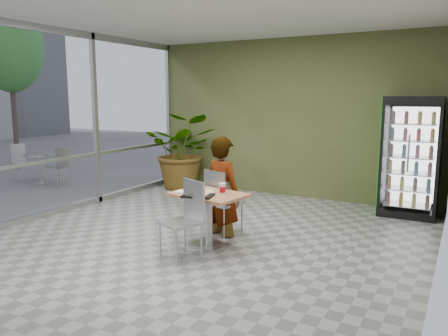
{
  "coord_description": "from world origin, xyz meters",
  "views": [
    {
      "loc": [
        3.21,
        -4.92,
        2.04
      ],
      "look_at": [
        0.12,
        0.6,
        1.0
      ],
      "focal_mm": 35.0,
      "sensor_mm": 36.0,
      "label": 1
    }
  ],
  "objects_px": {
    "chair_far": "(220,197)",
    "chair_near": "(187,213)",
    "beverage_fridge": "(410,157)",
    "dining_table": "(209,209)",
    "cafeteria_tray": "(198,196)",
    "seated_woman": "(223,196)",
    "soda_cup": "(223,189)",
    "potted_plant": "(183,151)"
  },
  "relations": [
    {
      "from": "potted_plant",
      "to": "soda_cup",
      "type": "bearing_deg",
      "value": -48.15
    },
    {
      "from": "soda_cup",
      "to": "beverage_fridge",
      "type": "distance_m",
      "value": 3.62
    },
    {
      "from": "beverage_fridge",
      "to": "dining_table",
      "type": "bearing_deg",
      "value": -126.2
    },
    {
      "from": "beverage_fridge",
      "to": "chair_near",
      "type": "bearing_deg",
      "value": -122.87
    },
    {
      "from": "chair_far",
      "to": "potted_plant",
      "type": "height_order",
      "value": "potted_plant"
    },
    {
      "from": "seated_woman",
      "to": "cafeteria_tray",
      "type": "bearing_deg",
      "value": 113.59
    },
    {
      "from": "cafeteria_tray",
      "to": "potted_plant",
      "type": "xyz_separation_m",
      "value": [
        -2.48,
        3.28,
        0.08
      ]
    },
    {
      "from": "chair_near",
      "to": "seated_woman",
      "type": "relative_size",
      "value": 0.56
    },
    {
      "from": "cafeteria_tray",
      "to": "chair_near",
      "type": "bearing_deg",
      "value": -94.19
    },
    {
      "from": "chair_near",
      "to": "beverage_fridge",
      "type": "bearing_deg",
      "value": 80.29
    },
    {
      "from": "chair_far",
      "to": "seated_woman",
      "type": "height_order",
      "value": "seated_woman"
    },
    {
      "from": "dining_table",
      "to": "potted_plant",
      "type": "bearing_deg",
      "value": 129.43
    },
    {
      "from": "chair_far",
      "to": "soda_cup",
      "type": "relative_size",
      "value": 6.4
    },
    {
      "from": "seated_woman",
      "to": "beverage_fridge",
      "type": "xyz_separation_m",
      "value": [
        2.28,
        2.48,
        0.44
      ]
    },
    {
      "from": "dining_table",
      "to": "beverage_fridge",
      "type": "xyz_separation_m",
      "value": [
        2.17,
        3.06,
        0.49
      ]
    },
    {
      "from": "seated_woman",
      "to": "cafeteria_tray",
      "type": "relative_size",
      "value": 4.51
    },
    {
      "from": "cafeteria_tray",
      "to": "chair_far",
      "type": "bearing_deg",
      "value": 98.71
    },
    {
      "from": "dining_table",
      "to": "seated_woman",
      "type": "relative_size",
      "value": 0.6
    },
    {
      "from": "dining_table",
      "to": "chair_near",
      "type": "height_order",
      "value": "chair_near"
    },
    {
      "from": "chair_far",
      "to": "cafeteria_tray",
      "type": "relative_size",
      "value": 2.48
    },
    {
      "from": "seated_woman",
      "to": "beverage_fridge",
      "type": "distance_m",
      "value": 3.4
    },
    {
      "from": "soda_cup",
      "to": "dining_table",
      "type": "bearing_deg",
      "value": -171.76
    },
    {
      "from": "chair_far",
      "to": "seated_woman",
      "type": "xyz_separation_m",
      "value": [
        0.03,
        0.05,
        0.01
      ]
    },
    {
      "from": "dining_table",
      "to": "cafeteria_tray",
      "type": "height_order",
      "value": "cafeteria_tray"
    },
    {
      "from": "seated_woman",
      "to": "soda_cup",
      "type": "distance_m",
      "value": 0.67
    },
    {
      "from": "chair_far",
      "to": "beverage_fridge",
      "type": "xyz_separation_m",
      "value": [
        2.31,
        2.53,
        0.45
      ]
    },
    {
      "from": "dining_table",
      "to": "seated_woman",
      "type": "bearing_deg",
      "value": 100.4
    },
    {
      "from": "beverage_fridge",
      "to": "soda_cup",
      "type": "bearing_deg",
      "value": -123.92
    },
    {
      "from": "dining_table",
      "to": "potted_plant",
      "type": "relative_size",
      "value": 0.63
    },
    {
      "from": "seated_woman",
      "to": "cafeteria_tray",
      "type": "xyz_separation_m",
      "value": [
        0.09,
        -0.82,
        0.18
      ]
    },
    {
      "from": "dining_table",
      "to": "beverage_fridge",
      "type": "bearing_deg",
      "value": 54.7
    },
    {
      "from": "dining_table",
      "to": "cafeteria_tray",
      "type": "xyz_separation_m",
      "value": [
        -0.02,
        -0.24,
        0.23
      ]
    },
    {
      "from": "soda_cup",
      "to": "beverage_fridge",
      "type": "height_order",
      "value": "beverage_fridge"
    },
    {
      "from": "dining_table",
      "to": "beverage_fridge",
      "type": "height_order",
      "value": "beverage_fridge"
    },
    {
      "from": "seated_woman",
      "to": "potted_plant",
      "type": "bearing_deg",
      "value": -28.29
    },
    {
      "from": "chair_far",
      "to": "beverage_fridge",
      "type": "bearing_deg",
      "value": -114.83
    },
    {
      "from": "dining_table",
      "to": "potted_plant",
      "type": "xyz_separation_m",
      "value": [
        -2.5,
        3.04,
        0.31
      ]
    },
    {
      "from": "chair_far",
      "to": "chair_near",
      "type": "bearing_deg",
      "value": 113.27
    },
    {
      "from": "chair_near",
      "to": "cafeteria_tray",
      "type": "xyz_separation_m",
      "value": [
        0.02,
        0.23,
        0.18
      ]
    },
    {
      "from": "chair_near",
      "to": "cafeteria_tray",
      "type": "relative_size",
      "value": 2.52
    },
    {
      "from": "soda_cup",
      "to": "seated_woman",
      "type": "bearing_deg",
      "value": 118.85
    },
    {
      "from": "dining_table",
      "to": "soda_cup",
      "type": "relative_size",
      "value": 6.97
    }
  ]
}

